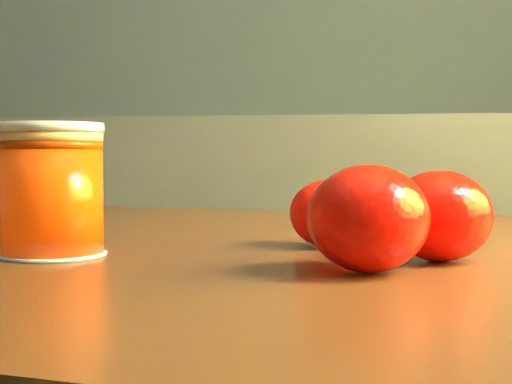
# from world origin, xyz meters

# --- Properties ---
(kitchen_counter) EXTENTS (3.15, 0.60, 0.90)m
(kitchen_counter) POSITION_xyz_m (0.00, 1.45, 0.45)
(kitchen_counter) COLOR #515256
(kitchen_counter) RESTS_ON ground
(table) EXTENTS (1.08, 0.84, 0.74)m
(table) POSITION_xyz_m (0.76, 0.06, 0.64)
(table) COLOR #5D3117
(table) RESTS_ON ground
(juice_glass) EXTENTS (0.07, 0.07, 0.09)m
(juice_glass) POSITION_xyz_m (0.54, -0.01, 0.78)
(juice_glass) COLOR #FF3C05
(juice_glass) RESTS_ON table
(orange_front) EXTENTS (0.08, 0.08, 0.06)m
(orange_front) POSITION_xyz_m (0.80, 0.01, 0.77)
(orange_front) COLOR #FF1405
(orange_front) RESTS_ON table
(orange_back) EXTENTS (0.08, 0.08, 0.05)m
(orange_back) POSITION_xyz_m (0.73, 0.07, 0.76)
(orange_back) COLOR #FF1405
(orange_back) RESTS_ON table
(orange_extra) EXTENTS (0.08, 0.08, 0.07)m
(orange_extra) POSITION_xyz_m (0.76, -0.04, 0.77)
(orange_extra) COLOR #FF1405
(orange_extra) RESTS_ON table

